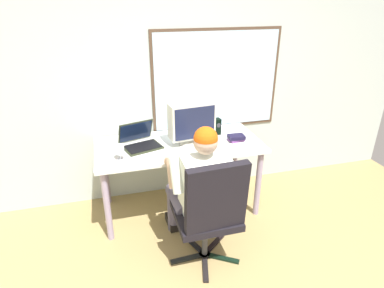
% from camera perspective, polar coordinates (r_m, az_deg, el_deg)
% --- Properties ---
extents(wall_rear, '(5.76, 0.08, 2.74)m').
position_cam_1_polar(wall_rear, '(3.40, -4.33, 12.36)').
color(wall_rear, '#B4C0BB').
rests_on(wall_rear, ground).
extents(desk, '(1.62, 0.75, 0.76)m').
position_cam_1_polar(desk, '(3.23, -2.27, -1.40)').
color(desk, '#9384A0').
rests_on(desk, ground).
extents(office_chair, '(0.58, 0.60, 1.02)m').
position_cam_1_polar(office_chair, '(2.58, 3.32, -11.45)').
color(office_chair, black).
rests_on(office_chair, ground).
extents(person_seated, '(0.55, 0.74, 1.21)m').
position_cam_1_polar(person_seated, '(2.75, 1.37, -7.30)').
color(person_seated, '#4D485B').
rests_on(person_seated, ground).
extents(crt_monitor, '(0.46, 0.23, 0.41)m').
position_cam_1_polar(crt_monitor, '(3.13, -0.06, 4.09)').
color(crt_monitor, beige).
rests_on(crt_monitor, desk).
extents(laptop, '(0.42, 0.41, 0.23)m').
position_cam_1_polar(laptop, '(3.17, -9.24, 0.73)').
color(laptop, '#262B1B').
rests_on(laptop, desk).
extents(wine_glass, '(0.08, 0.08, 0.14)m').
position_cam_1_polar(wine_glass, '(2.91, -12.63, -1.08)').
color(wine_glass, silver).
rests_on(wine_glass, desk).
extents(desk_speaker, '(0.07, 0.08, 0.17)m').
position_cam_1_polar(desk_speaker, '(3.39, 4.44, 3.12)').
color(desk_speaker, black).
rests_on(desk_speaker, desk).
extents(book_stack, '(0.17, 0.12, 0.06)m').
position_cam_1_polar(book_stack, '(3.27, 7.80, 1.09)').
color(book_stack, '#6D3A7E').
rests_on(book_stack, desk).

